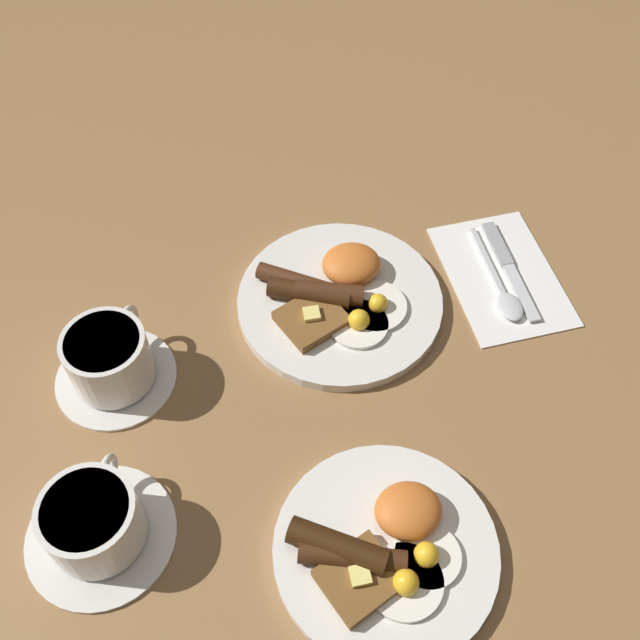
{
  "coord_description": "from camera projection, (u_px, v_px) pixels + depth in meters",
  "views": [
    {
      "loc": [
        0.15,
        0.57,
        0.77
      ],
      "look_at": [
        0.03,
        0.04,
        0.03
      ],
      "focal_mm": 42.0,
      "sensor_mm": 36.0,
      "label": 1
    }
  ],
  "objects": [
    {
      "name": "teacup_far",
      "position": [
        94.0,
        524.0,
        0.76
      ],
      "size": [
        0.16,
        0.16,
        0.08
      ],
      "color": "silver",
      "rests_on": "ground_plane"
    },
    {
      "name": "knife",
      "position": [
        507.0,
        264.0,
        1.0
      ],
      "size": [
        0.02,
        0.17,
        0.01
      ],
      "rotation": [
        0.0,
        0.0,
        1.57
      ],
      "color": "silver",
      "rests_on": "napkin"
    },
    {
      "name": "breakfast_plate_far",
      "position": [
        384.0,
        549.0,
        0.76
      ],
      "size": [
        0.23,
        0.23,
        0.05
      ],
      "color": "silver",
      "rests_on": "ground_plane"
    },
    {
      "name": "breakfast_plate_near",
      "position": [
        338.0,
        298.0,
        0.96
      ],
      "size": [
        0.26,
        0.26,
        0.05
      ],
      "color": "silver",
      "rests_on": "ground_plane"
    },
    {
      "name": "teacup_near",
      "position": [
        110.0,
        361.0,
        0.87
      ],
      "size": [
        0.15,
        0.15,
        0.08
      ],
      "color": "silver",
      "rests_on": "ground_plane"
    },
    {
      "name": "spoon",
      "position": [
        505.0,
        296.0,
        0.97
      ],
      "size": [
        0.03,
        0.16,
        0.01
      ],
      "rotation": [
        0.0,
        0.0,
        1.57
      ],
      "color": "silver",
      "rests_on": "napkin"
    },
    {
      "name": "napkin",
      "position": [
        501.0,
        274.0,
        1.0
      ],
      "size": [
        0.14,
        0.21,
        0.01
      ],
      "primitive_type": "cube",
      "rotation": [
        0.0,
        0.0,
        0.03
      ],
      "color": "white",
      "rests_on": "ground_plane"
    },
    {
      "name": "ground_plane",
      "position": [
        340.0,
        305.0,
        0.97
      ],
      "size": [
        3.0,
        3.0,
        0.0
      ],
      "primitive_type": "plane",
      "color": "olive"
    }
  ]
}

